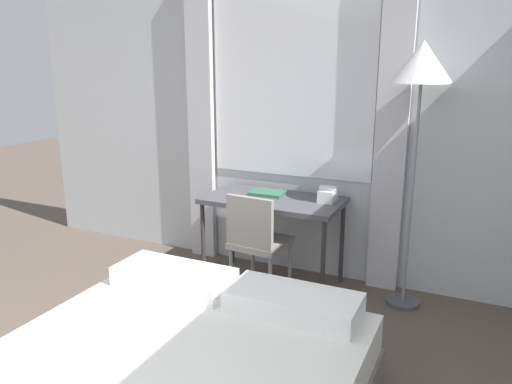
# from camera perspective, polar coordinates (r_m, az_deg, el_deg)

# --- Properties ---
(wall_back_with_window) EXTENTS (5.32, 0.13, 2.70)m
(wall_back_with_window) POSITION_cam_1_polar(r_m,az_deg,el_deg) (4.21, 4.26, 8.68)
(wall_back_with_window) COLOR silver
(wall_back_with_window) RESTS_ON ground_plane
(desk) EXTENTS (1.10, 0.59, 0.73)m
(desk) POSITION_cam_1_polar(r_m,az_deg,el_deg) (4.01, 1.97, -1.59)
(desk) COLOR #4C4C51
(desk) RESTS_ON ground_plane
(desk_chair) EXTENTS (0.43, 0.43, 0.84)m
(desk_chair) POSITION_cam_1_polar(r_m,az_deg,el_deg) (3.81, 0.13, -5.34)
(desk_chair) COLOR gray
(desk_chair) RESTS_ON ground_plane
(standing_lamp) EXTENTS (0.41, 0.41, 1.93)m
(standing_lamp) POSITION_cam_1_polar(r_m,az_deg,el_deg) (3.64, 18.41, 12.66)
(standing_lamp) COLOR #4C4C51
(standing_lamp) RESTS_ON ground_plane
(telephone) EXTENTS (0.14, 0.19, 0.12)m
(telephone) POSITION_cam_1_polar(r_m,az_deg,el_deg) (3.93, 8.24, -0.29)
(telephone) COLOR white
(telephone) RESTS_ON desk
(book) EXTENTS (0.28, 0.21, 0.02)m
(book) POSITION_cam_1_polar(r_m,az_deg,el_deg) (4.10, 1.33, -0.09)
(book) COLOR #33664C
(book) RESTS_ON desk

